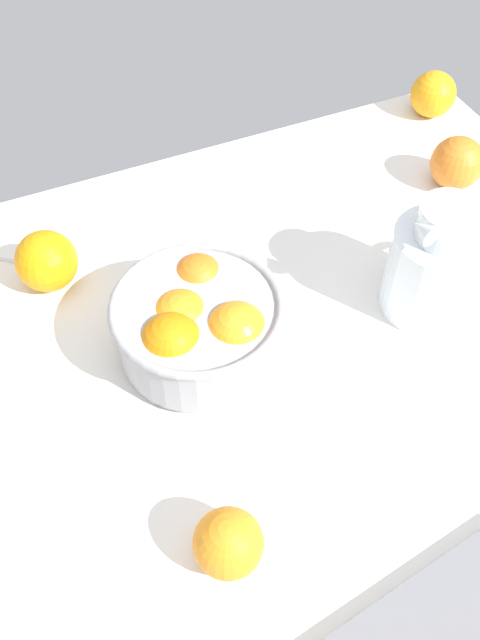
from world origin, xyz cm
name	(u,v)px	position (x,y,z in cm)	size (l,w,h in cm)	color
ground_plane	(249,387)	(0.00, 0.00, -1.50)	(123.54, 93.87, 3.00)	white
fruit_bowl	(199,325)	(-3.90, 6.70, 5.65)	(21.70, 21.70, 11.07)	#99999E
juice_pitcher	(434,271)	(27.79, 2.14, 6.39)	(16.97, 12.69, 18.05)	white
loose_orange_0	(457,163)	(46.09, 22.01, 4.23)	(8.46, 8.46, 8.46)	orange
loose_orange_1	(47,261)	(-18.78, 26.75, 4.33)	(8.67, 8.67, 8.67)	orange
loose_orange_2	(433,94)	(53.77, 40.09, 4.00)	(8.00, 8.00, 8.00)	orange
loose_orange_3	(228,543)	(-11.25, -19.76, 3.72)	(7.43, 7.43, 7.43)	orange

